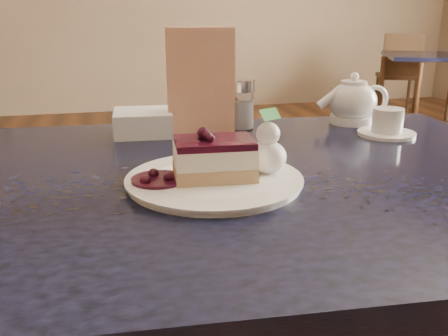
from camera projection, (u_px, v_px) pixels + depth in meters
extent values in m
cube|color=black|center=(210.00, 185.00, 0.90)|extent=(1.38, 0.97, 0.04)
cylinder|color=black|center=(393.00, 264.00, 1.47)|extent=(0.06, 0.06, 0.78)
cylinder|color=white|center=(214.00, 181.00, 0.84)|extent=(0.29, 0.29, 0.01)
cube|color=tan|center=(214.00, 170.00, 0.83)|extent=(0.14, 0.10, 0.02)
cube|color=white|center=(214.00, 155.00, 0.82)|extent=(0.14, 0.10, 0.03)
cube|color=#2E091F|center=(214.00, 142.00, 0.82)|extent=(0.13, 0.10, 0.01)
ellipsoid|color=white|center=(267.00, 157.00, 0.85)|extent=(0.07, 0.07, 0.06)
cylinder|color=#2E091F|center=(158.00, 180.00, 0.81)|extent=(0.09, 0.09, 0.01)
cylinder|color=white|center=(386.00, 133.00, 1.16)|extent=(0.13, 0.13, 0.01)
cylinder|color=white|center=(388.00, 120.00, 1.15)|extent=(0.07, 0.07, 0.06)
ellipsoid|color=white|center=(353.00, 103.00, 1.27)|extent=(0.12, 0.12, 0.10)
cylinder|color=white|center=(354.00, 81.00, 1.26)|extent=(0.07, 0.07, 0.01)
cylinder|color=white|center=(323.00, 105.00, 1.26)|extent=(0.07, 0.02, 0.06)
cube|color=beige|center=(201.00, 82.00, 1.14)|extent=(0.16, 0.04, 0.24)
cylinder|color=white|center=(241.00, 110.00, 1.21)|extent=(0.06, 0.06, 0.09)
cylinder|color=silver|center=(241.00, 85.00, 1.19)|extent=(0.07, 0.07, 0.03)
cube|color=white|center=(143.00, 122.00, 1.17)|extent=(0.14, 0.14, 0.06)
cube|color=black|center=(439.00, 56.00, 4.65)|extent=(1.16, 1.06, 0.04)
cylinder|color=black|center=(416.00, 101.00, 4.39)|extent=(0.04, 0.04, 0.67)
cylinder|color=black|center=(380.00, 91.00, 4.95)|extent=(0.04, 0.04, 0.67)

